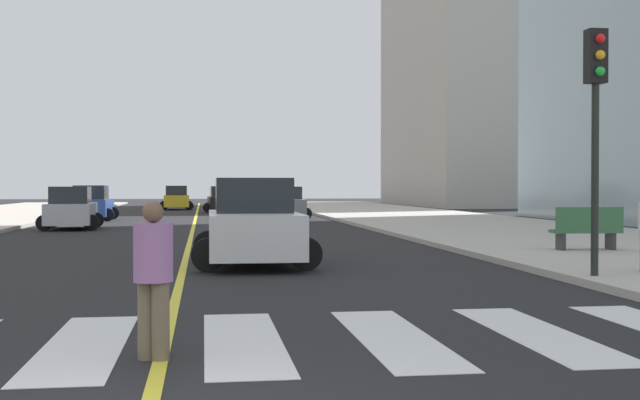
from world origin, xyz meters
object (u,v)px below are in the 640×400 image
at_px(car_yellow_nearest, 176,198).
at_px(traffic_light_near_corner, 596,102).
at_px(car_green_sixth, 264,197).
at_px(car_black_second, 222,200).
at_px(park_bench, 587,229).
at_px(car_gray_fifth, 287,204).
at_px(car_silver_fourth, 71,209).
at_px(car_blue_seventh, 92,204).
at_px(car_white_third, 253,224).
at_px(pedestrian_crossing, 153,273).

xyz_separation_m(car_yellow_nearest, traffic_light_near_corner, (9.26, -49.04, 2.52)).
bearing_deg(car_green_sixth, car_black_second, 64.36).
bearing_deg(car_green_sixth, park_bench, 94.37).
bearing_deg(car_yellow_nearest, car_green_sixth, -0.53).
bearing_deg(traffic_light_near_corner, car_black_second, -81.78).
distance_m(car_gray_fifth, park_bench, 25.78).
xyz_separation_m(car_silver_fourth, car_blue_seventh, (-0.33, 8.94, 0.02)).
distance_m(car_white_third, car_silver_fourth, 17.89).
bearing_deg(car_white_third, traffic_light_near_corner, 143.53).
bearing_deg(car_black_second, pedestrian_crossing, 85.62).
xyz_separation_m(car_white_third, park_bench, (8.75, 1.27, -0.24)).
height_order(car_black_second, car_green_sixth, car_green_sixth).
bearing_deg(car_yellow_nearest, car_black_second, -69.08).
relative_size(traffic_light_near_corner, park_bench, 2.50).
bearing_deg(car_silver_fourth, park_bench, -47.60).
bearing_deg(car_blue_seventh, car_yellow_nearest, 78.80).
bearing_deg(car_blue_seventh, car_white_third, -74.68).
distance_m(car_white_third, car_gray_fifth, 26.73).
bearing_deg(car_green_sixth, car_silver_fourth, 67.62).
relative_size(car_black_second, pedestrian_crossing, 2.45).
distance_m(car_silver_fourth, car_gray_fifth, 14.14).
distance_m(car_yellow_nearest, traffic_light_near_corner, 49.97).
xyz_separation_m(car_gray_fifth, car_green_sixth, (0.01, 18.18, 0.09)).
relative_size(car_green_sixth, traffic_light_near_corner, 0.98).
relative_size(car_yellow_nearest, car_silver_fourth, 1.02).
relative_size(car_yellow_nearest, car_blue_seventh, 1.01).
bearing_deg(car_yellow_nearest, car_blue_seventh, -103.37).
relative_size(car_white_third, car_silver_fourth, 1.10).
height_order(car_yellow_nearest, pedestrian_crossing, car_yellow_nearest).
xyz_separation_m(car_black_second, park_bench, (8.65, -35.47, -0.15)).
bearing_deg(car_gray_fifth, car_yellow_nearest, -67.98).
bearing_deg(park_bench, car_green_sixth, 9.73).
bearing_deg(park_bench, traffic_light_near_corner, 158.00).
xyz_separation_m(car_black_second, traffic_light_near_corner, (5.97, -41.29, 2.53)).
relative_size(car_yellow_nearest, car_gray_fifth, 1.03).
xyz_separation_m(car_yellow_nearest, car_white_third, (3.19, -44.50, 0.08)).
height_order(park_bench, pedestrian_crossing, pedestrian_crossing).
bearing_deg(car_gray_fifth, car_black_second, -70.08).
relative_size(car_black_second, car_white_third, 0.91).
bearing_deg(traffic_light_near_corner, car_white_third, -36.80).
relative_size(car_blue_seventh, traffic_light_near_corner, 0.90).
relative_size(car_white_third, car_green_sixth, 1.00).
height_order(car_gray_fifth, pedestrian_crossing, car_gray_fifth).
height_order(car_green_sixth, park_bench, car_green_sixth).
relative_size(car_yellow_nearest, car_green_sixth, 0.92).
height_order(car_silver_fourth, car_green_sixth, car_green_sixth).
height_order(car_gray_fifth, car_blue_seventh, car_blue_seventh).
bearing_deg(park_bench, car_black_second, 16.51).
bearing_deg(traffic_light_near_corner, car_yellow_nearest, -79.31).
distance_m(traffic_light_near_corner, pedestrian_crossing, 9.89).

